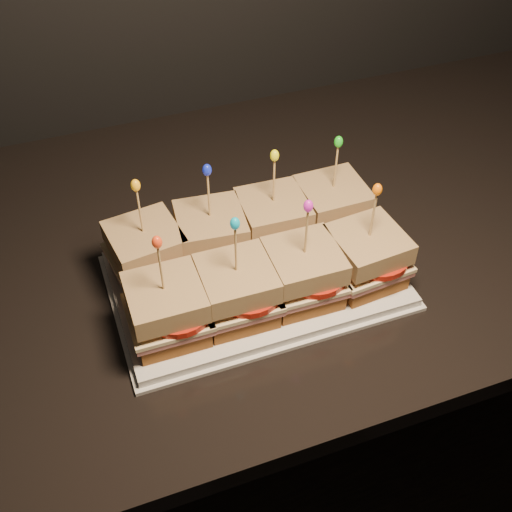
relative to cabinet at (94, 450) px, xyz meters
name	(u,v)px	position (x,y,z in m)	size (l,w,h in m)	color
cabinet	(94,450)	(0.00, 0.00, 0.00)	(2.66, 0.70, 0.87)	black
granite_slab	(38,289)	(0.00, 0.00, 0.45)	(2.70, 0.74, 0.03)	black
platter	(256,280)	(0.29, -0.11, 0.48)	(0.39, 0.24, 0.02)	silver
platter_rim	(256,283)	(0.29, -0.11, 0.47)	(0.40, 0.25, 0.01)	silver
sandwich_0_bread_bot	(149,267)	(0.15, -0.06, 0.50)	(0.09, 0.09, 0.02)	brown
sandwich_0_ham	(148,258)	(0.15, -0.06, 0.51)	(0.10, 0.09, 0.01)	#BA5F5D
sandwich_0_cheese	(147,255)	(0.15, -0.06, 0.52)	(0.10, 0.10, 0.01)	beige
sandwich_0_tomato	(156,251)	(0.17, -0.06, 0.53)	(0.09, 0.09, 0.01)	#B21D0F
sandwich_0_bread_top	(144,240)	(0.15, -0.06, 0.55)	(0.09, 0.09, 0.03)	#57290D
sandwich_0_pick	(140,213)	(0.15, -0.06, 0.59)	(0.00, 0.00, 0.09)	tan
sandwich_0_frill	(136,185)	(0.15, -0.06, 0.64)	(0.01, 0.01, 0.02)	#FCAA13
sandwich_1_bread_bot	(212,251)	(0.25, -0.06, 0.50)	(0.09, 0.09, 0.02)	brown
sandwich_1_ham	(212,243)	(0.25, -0.06, 0.51)	(0.10, 0.09, 0.01)	#BA5F5D
sandwich_1_cheese	(212,239)	(0.25, -0.06, 0.52)	(0.10, 0.10, 0.01)	beige
sandwich_1_tomato	(221,236)	(0.26, -0.06, 0.53)	(0.09, 0.09, 0.01)	#B21D0F
sandwich_1_bread_top	(211,224)	(0.25, -0.06, 0.55)	(0.09, 0.09, 0.03)	#57290D
sandwich_1_pick	(209,198)	(0.25, -0.06, 0.59)	(0.00, 0.00, 0.09)	tan
sandwich_1_frill	(207,170)	(0.25, -0.06, 0.64)	(0.01, 0.01, 0.02)	#1324CD
sandwich_2_bread_bot	(273,236)	(0.34, -0.06, 0.50)	(0.09, 0.09, 0.02)	brown
sandwich_2_ham	(273,228)	(0.34, -0.06, 0.51)	(0.10, 0.09, 0.01)	#BA5F5D
sandwich_2_cheese	(273,224)	(0.34, -0.06, 0.52)	(0.10, 0.10, 0.01)	beige
sandwich_2_tomato	(282,221)	(0.35, -0.06, 0.53)	(0.09, 0.09, 0.01)	#B21D0F
sandwich_2_bread_top	(273,209)	(0.34, -0.06, 0.55)	(0.09, 0.09, 0.03)	#57290D
sandwich_2_pick	(274,183)	(0.34, -0.06, 0.59)	(0.00, 0.00, 0.09)	tan
sandwich_2_frill	(275,155)	(0.34, -0.06, 0.64)	(0.01, 0.01, 0.02)	yellow
sandwich_3_bread_bot	(330,222)	(0.43, -0.06, 0.50)	(0.09, 0.09, 0.02)	brown
sandwich_3_ham	(331,213)	(0.43, -0.06, 0.51)	(0.10, 0.09, 0.01)	#BA5F5D
sandwich_3_cheese	(331,210)	(0.43, -0.06, 0.52)	(0.10, 0.10, 0.01)	beige
sandwich_3_tomato	(341,206)	(0.44, -0.06, 0.53)	(0.09, 0.09, 0.01)	#B21D0F
sandwich_3_bread_top	(333,195)	(0.43, -0.06, 0.55)	(0.09, 0.09, 0.03)	#57290D
sandwich_3_pick	(336,169)	(0.43, -0.06, 0.59)	(0.00, 0.00, 0.09)	tan
sandwich_3_frill	(339,142)	(0.43, -0.06, 0.64)	(0.01, 0.01, 0.02)	green
sandwich_4_bread_bot	(169,324)	(0.15, -0.17, 0.50)	(0.09, 0.09, 0.02)	brown
sandwich_4_ham	(168,316)	(0.15, -0.17, 0.51)	(0.10, 0.09, 0.01)	#BA5F5D
sandwich_4_cheese	(167,312)	(0.15, -0.17, 0.52)	(0.10, 0.10, 0.01)	beige
sandwich_4_tomato	(177,309)	(0.17, -0.17, 0.53)	(0.09, 0.09, 0.01)	#B21D0F
sandwich_4_bread_top	(165,297)	(0.15, -0.17, 0.55)	(0.09, 0.09, 0.03)	#57290D
sandwich_4_pick	(161,271)	(0.15, -0.17, 0.59)	(0.00, 0.00, 0.09)	tan
sandwich_4_frill	(157,242)	(0.15, -0.17, 0.64)	(0.01, 0.01, 0.02)	red
sandwich_5_bread_bot	(237,306)	(0.25, -0.17, 0.50)	(0.09, 0.09, 0.02)	brown
sandwich_5_ham	(237,297)	(0.25, -0.17, 0.51)	(0.10, 0.09, 0.01)	#BA5F5D
sandwich_5_cheese	(237,293)	(0.25, -0.17, 0.52)	(0.10, 0.10, 0.01)	beige
sandwich_5_tomato	(247,290)	(0.26, -0.17, 0.53)	(0.09, 0.09, 0.01)	#B21D0F
sandwich_5_bread_top	(237,278)	(0.25, -0.17, 0.55)	(0.09, 0.09, 0.03)	#57290D
sandwich_5_pick	(236,252)	(0.25, -0.17, 0.59)	(0.00, 0.00, 0.09)	tan
sandwich_5_frill	(235,224)	(0.25, -0.17, 0.64)	(0.01, 0.01, 0.02)	#0CA2C8
sandwich_6_bread_bot	(302,288)	(0.34, -0.17, 0.50)	(0.09, 0.09, 0.02)	brown
sandwich_6_ham	(303,279)	(0.34, -0.17, 0.51)	(0.10, 0.09, 0.01)	#BA5F5D
sandwich_6_cheese	(303,276)	(0.34, -0.17, 0.52)	(0.10, 0.10, 0.01)	beige
sandwich_6_tomato	(314,272)	(0.35, -0.17, 0.53)	(0.09, 0.09, 0.01)	#B21D0F
sandwich_6_bread_top	(304,261)	(0.34, -0.17, 0.55)	(0.09, 0.09, 0.03)	#57290D
sandwich_6_pick	(306,234)	(0.34, -0.17, 0.59)	(0.00, 0.00, 0.09)	tan
sandwich_6_frill	(308,206)	(0.34, -0.17, 0.64)	(0.01, 0.01, 0.02)	#D121BF
sandwich_7_bread_bot	(364,271)	(0.43, -0.17, 0.50)	(0.09, 0.09, 0.02)	brown
sandwich_7_ham	(365,263)	(0.43, -0.17, 0.51)	(0.10, 0.09, 0.01)	#BA5F5D
sandwich_7_cheese	(366,259)	(0.43, -0.17, 0.52)	(0.10, 0.10, 0.01)	beige
sandwich_7_tomato	(377,256)	(0.44, -0.17, 0.53)	(0.09, 0.09, 0.01)	#B21D0F
sandwich_7_bread_top	(368,244)	(0.43, -0.17, 0.55)	(0.09, 0.09, 0.03)	#57290D
sandwich_7_pick	(373,218)	(0.43, -0.17, 0.59)	(0.00, 0.00, 0.09)	tan
sandwich_7_frill	(377,190)	(0.43, -0.17, 0.64)	(0.01, 0.01, 0.02)	#FE6F04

